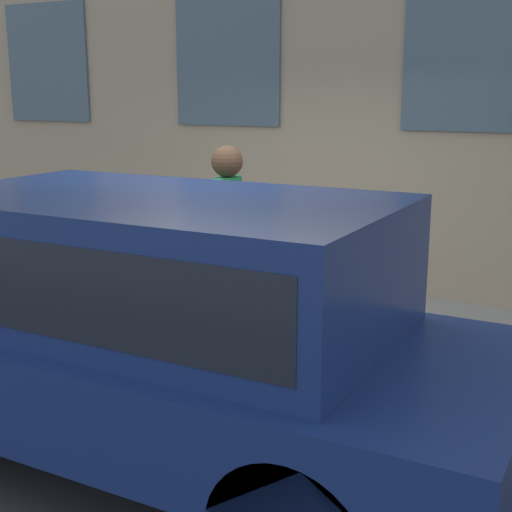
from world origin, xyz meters
TOP-DOWN VIEW (x-y plane):
  - ground_plane at (0.00, 0.00)m, footprint 80.00×80.00m
  - sidewalk at (1.28, 0.00)m, footprint 2.56×60.00m
  - fire_hydrant at (0.44, -0.42)m, footprint 0.36×0.47m
  - person at (0.55, 0.18)m, footprint 0.40×0.27m
  - parked_truck_navy_near at (-1.31, -0.39)m, footprint 1.81×4.42m

SIDE VIEW (x-z plane):
  - ground_plane at x=0.00m, z-range 0.00..0.00m
  - sidewalk at x=1.28m, z-range 0.00..0.16m
  - fire_hydrant at x=0.44m, z-range 0.17..0.88m
  - parked_truck_navy_near at x=-1.31m, z-range 0.14..1.83m
  - person at x=0.55m, z-range 0.33..2.00m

